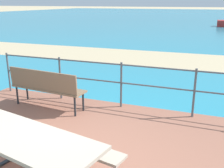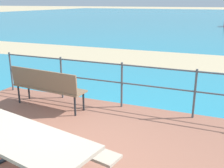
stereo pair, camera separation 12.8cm
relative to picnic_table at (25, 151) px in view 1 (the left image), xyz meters
name	(u,v)px [view 1 (the left image)]	position (x,y,z in m)	size (l,w,h in m)	color
sea_water	(204,17)	(0.10, 40.56, -0.64)	(90.00, 90.00, 0.01)	teal
beach_strip	(166,59)	(0.10, 8.57, -0.64)	(54.00, 3.11, 0.01)	tan
picnic_table	(25,151)	(0.00, 0.00, 0.00)	(2.06, 1.71, 0.77)	tan
park_bench	(46,85)	(-1.32, 2.32, -0.08)	(1.69, 0.56, 0.85)	#7A6047
railing_fence	(121,79)	(0.10, 2.98, 0.03)	(5.94, 0.04, 0.97)	#4C5156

